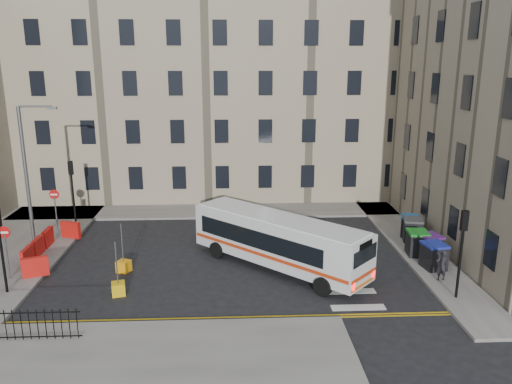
{
  "coord_description": "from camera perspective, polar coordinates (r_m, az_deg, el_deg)",
  "views": [
    {
      "loc": [
        -1.44,
        -25.71,
        10.55
      ],
      "look_at": [
        -0.11,
        2.82,
        3.0
      ],
      "focal_mm": 35.0,
      "sensor_mm": 36.0,
      "label": 1
    }
  ],
  "objects": [
    {
      "name": "bus",
      "position": [
        25.93,
        2.51,
        -5.44
      ],
      "size": [
        8.83,
        8.6,
        2.74
      ],
      "rotation": [
        0.0,
        0.0,
        0.81
      ],
      "color": "silver",
      "rests_on": "ground"
    },
    {
      "name": "terrace_north",
      "position": [
        41.63,
        -10.58,
        11.91
      ],
      "size": [
        38.3,
        10.8,
        17.2
      ],
      "color": "gray",
      "rests_on": "ground"
    },
    {
      "name": "pavement_sw",
      "position": [
        19.68,
        -19.66,
        -18.31
      ],
      "size": [
        20.0,
        6.0,
        0.15
      ],
      "primitive_type": "cube",
      "color": "slate",
      "rests_on": "ground"
    },
    {
      "name": "ground",
      "position": [
        27.83,
        0.5,
        -7.47
      ],
      "size": [
        120.0,
        120.0,
        0.0
      ],
      "primitive_type": "plane",
      "color": "black",
      "rests_on": "ground"
    },
    {
      "name": "roadworks_barriers",
      "position": [
        29.88,
        -22.99,
        -5.77
      ],
      "size": [
        1.66,
        6.26,
        1.0
      ],
      "color": "red",
      "rests_on": "pavement_west"
    },
    {
      "name": "traffic_light_east",
      "position": [
        23.84,
        22.5,
        -5.16
      ],
      "size": [
        0.28,
        0.22,
        4.1
      ],
      "color": "black",
      "rests_on": "pavement_east"
    },
    {
      "name": "pavement_north",
      "position": [
        36.16,
        -9.81,
        -2.25
      ],
      "size": [
        36.0,
        3.2,
        0.15
      ],
      "primitive_type": "cube",
      "color": "slate",
      "rests_on": "ground"
    },
    {
      "name": "pedestrian",
      "position": [
        26.06,
        20.46,
        -7.86
      ],
      "size": [
        0.6,
        0.43,
        1.54
      ],
      "primitive_type": "imported",
      "rotation": [
        0.0,
        0.0,
        3.25
      ],
      "color": "black",
      "rests_on": "pavement_east"
    },
    {
      "name": "wheelie_bin_a",
      "position": [
        27.42,
        19.65,
        -6.86
      ],
      "size": [
        1.24,
        1.38,
        1.35
      ],
      "rotation": [
        0.0,
        0.0,
        0.16
      ],
      "color": "black",
      "rests_on": "pavement_east"
    },
    {
      "name": "wheelie_bin_c",
      "position": [
        28.94,
        17.93,
        -5.55
      ],
      "size": [
        1.18,
        1.33,
        1.36
      ],
      "rotation": [
        0.0,
        0.0,
        -0.09
      ],
      "color": "black",
      "rests_on": "pavement_east"
    },
    {
      "name": "bollard_chevron",
      "position": [
        24.39,
        -15.44,
        -10.61
      ],
      "size": [
        0.73,
        0.73,
        0.6
      ],
      "primitive_type": "cube",
      "rotation": [
        0.0,
        0.0,
        0.24
      ],
      "color": "gold",
      "rests_on": "ground"
    },
    {
      "name": "streetlamp",
      "position": [
        30.66,
        -24.77,
        1.74
      ],
      "size": [
        0.5,
        0.22,
        8.14
      ],
      "color": "#595B5E",
      "rests_on": "pavement_west"
    },
    {
      "name": "traffic_light_nw",
      "position": [
        34.75,
        -20.29,
        1.11
      ],
      "size": [
        0.28,
        0.22,
        4.1
      ],
      "color": "black",
      "rests_on": "pavement_west"
    },
    {
      "name": "traffic_light_sw",
      "position": [
        25.33,
        -27.25,
        -4.55
      ],
      "size": [
        0.28,
        0.22,
        4.1
      ],
      "color": "black",
      "rests_on": "pavement_west"
    },
    {
      "name": "no_entry_south",
      "position": [
        27.07,
        -26.74,
        -5.08
      ],
      "size": [
        0.6,
        0.08,
        3.0
      ],
      "color": "#595B5E",
      "rests_on": "pavement_west"
    },
    {
      "name": "wheelie_bin_e",
      "position": [
        31.88,
        17.14,
        -3.7
      ],
      "size": [
        1.37,
        1.45,
        1.27
      ],
      "rotation": [
        0.0,
        0.0,
        -0.4
      ],
      "color": "black",
      "rests_on": "pavement_east"
    },
    {
      "name": "pavement_east",
      "position": [
        33.18,
        15.85,
        -4.18
      ],
      "size": [
        2.4,
        26.0,
        0.15
      ],
      "primitive_type": "cube",
      "color": "slate",
      "rests_on": "ground"
    },
    {
      "name": "wheelie_bin_b",
      "position": [
        28.75,
        19.24,
        -5.86
      ],
      "size": [
        1.3,
        1.41,
        1.31
      ],
      "rotation": [
        0.0,
        0.0,
        0.27
      ],
      "color": "black",
      "rests_on": "pavement_east"
    },
    {
      "name": "pavement_west",
      "position": [
        31.32,
        -26.3,
        -6.34
      ],
      "size": [
        6.0,
        22.0,
        0.15
      ],
      "primitive_type": "cube",
      "color": "slate",
      "rests_on": "ground"
    },
    {
      "name": "wheelie_bin_d",
      "position": [
        31.08,
        17.43,
        -4.11
      ],
      "size": [
        1.32,
        1.44,
        1.36
      ],
      "rotation": [
        0.0,
        0.0,
        -0.23
      ],
      "color": "black",
      "rests_on": "pavement_east"
    },
    {
      "name": "bollard_yellow",
      "position": [
        26.78,
        -14.88,
        -8.22
      ],
      "size": [
        0.79,
        0.79,
        0.6
      ],
      "primitive_type": "cube",
      "rotation": [
        0.0,
        0.0,
        -0.41
      ],
      "color": "#FE9D0E",
      "rests_on": "ground"
    },
    {
      "name": "no_entry_north",
      "position": [
        33.27,
        -22.0,
        -1.05
      ],
      "size": [
        0.6,
        0.08,
        3.0
      ],
      "color": "#595B5E",
      "rests_on": "pavement_west"
    }
  ]
}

